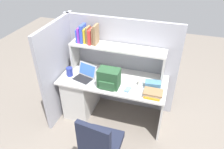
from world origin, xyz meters
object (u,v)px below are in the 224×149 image
Objects in this scene: backpack at (109,78)px; office_chair at (101,149)px; paper_cup at (141,82)px; tissue_box at (153,85)px; snack_canister at (70,72)px; computer_mouse at (128,90)px; laptop at (85,76)px.

office_chair is at bearing -79.16° from backpack.
backpack is 2.94× the size of paper_cup.
office_chair is at bearing -105.72° from paper_cup.
snack_canister is (-1.26, -0.07, 0.02)m from tissue_box.
backpack reaches higher than tissue_box.
snack_canister reaches higher than computer_mouse.
computer_mouse is (0.28, -0.02, -0.12)m from backpack.
tissue_box is (0.60, 0.15, -0.08)m from backpack.
snack_canister is (-0.66, 0.08, -0.07)m from backpack.
paper_cup is 0.46× the size of tissue_box.
snack_canister reaches higher than tissue_box.
tissue_box is (0.17, -0.01, -0.00)m from paper_cup.
tissue_box is (1.01, 0.08, -0.00)m from laptop.
paper_cup is (0.43, 0.16, -0.08)m from backpack.
paper_cup is at bearing 5.89° from laptop.
paper_cup is at bearing 20.31° from backpack.
backpack is 0.46m from paper_cup.
laptop is 3.62× the size of paper_cup.
backpack reaches higher than computer_mouse.
backpack is at bearing -71.77° from office_chair.
snack_canister is (-0.94, 0.10, 0.05)m from computer_mouse.
computer_mouse is 0.37m from tissue_box.
office_chair is (0.81, -0.89, -0.40)m from snack_canister.
computer_mouse is 0.76× the size of snack_canister.
computer_mouse is 0.11× the size of office_chair.
paper_cup is 1.09m from snack_canister.
backpack is 1.36× the size of tissue_box.
tissue_box is 1.60× the size of snack_canister.
backpack is 0.95m from office_chair.
computer_mouse is at bearing -4.09° from backpack.
snack_canister is at bearing -175.92° from paper_cup.
backpack is 0.63m from tissue_box.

